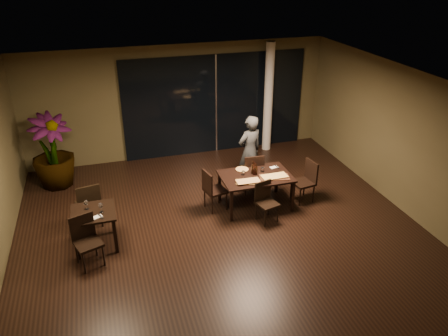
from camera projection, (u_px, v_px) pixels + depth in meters
ground at (222, 233)px, 8.75m from camera, size 8.00×8.00×0.00m
wall_back at (178, 101)px, 11.56m from camera, size 8.00×0.10×3.00m
wall_front at (330, 327)px, 4.61m from camera, size 8.00×0.10×3.00m
wall_right at (407, 141)px, 9.13m from camera, size 0.10×8.00×3.00m
ceiling at (222, 85)px, 7.41m from camera, size 8.00×8.00×0.04m
window_panel at (216, 104)px, 11.81m from camera, size 5.00×0.06×2.70m
column at (268, 98)px, 11.84m from camera, size 0.24×0.24×3.00m
main_table at (256, 178)px, 9.40m from camera, size 1.50×1.00×0.75m
side_table at (94, 217)px, 8.12m from camera, size 0.80×0.80×0.75m
chair_main_far at (253, 172)px, 9.96m from camera, size 0.48×0.48×0.98m
chair_main_near at (265, 199)px, 9.00m from camera, size 0.48×0.48×0.85m
chair_main_left at (212, 188)px, 9.32m from camera, size 0.52×0.52×0.93m
chair_main_right at (306, 179)px, 9.70m from camera, size 0.50×0.50×0.95m
chair_side_far at (89, 203)px, 8.70m from camera, size 0.54×0.54×1.00m
chair_side_near at (86, 238)px, 7.70m from camera, size 0.56×0.56×0.94m
diner at (250, 151)px, 10.22m from camera, size 0.68×0.55×1.74m
potted_plant at (52, 152)px, 10.16m from camera, size 1.33×1.33×1.77m
pizza_board_left at (248, 182)px, 9.08m from camera, size 0.57×0.40×0.01m
pizza_board_right at (274, 177)px, 9.28m from camera, size 0.68×0.44×0.01m
oblong_pizza_left at (248, 181)px, 9.07m from camera, size 0.48×0.23×0.02m
oblong_pizza_right at (274, 176)px, 9.27m from camera, size 0.54×0.25×0.02m
round_pizza at (242, 169)px, 9.60m from camera, size 0.28×0.28×0.01m
bottle_a at (254, 169)px, 9.34m from camera, size 0.06×0.06×0.28m
bottle_b at (256, 169)px, 9.35m from camera, size 0.05×0.05×0.25m
bottle_c at (253, 167)px, 9.39m from camera, size 0.06×0.06×0.29m
tumbler_left at (243, 173)px, 9.38m from camera, size 0.07×0.07×0.09m
tumbler_right at (262, 169)px, 9.52m from camera, size 0.08×0.08×0.09m
napkin_near at (281, 174)px, 9.40m from camera, size 0.19×0.12×0.01m
napkin_far at (274, 167)px, 9.70m from camera, size 0.19×0.13×0.01m
wine_glass_a at (86, 205)px, 8.10m from camera, size 0.08×0.08×0.18m
wine_glass_b at (101, 208)px, 8.00m from camera, size 0.08×0.08×0.18m
side_napkin at (97, 217)px, 7.88m from camera, size 0.21×0.17×0.01m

